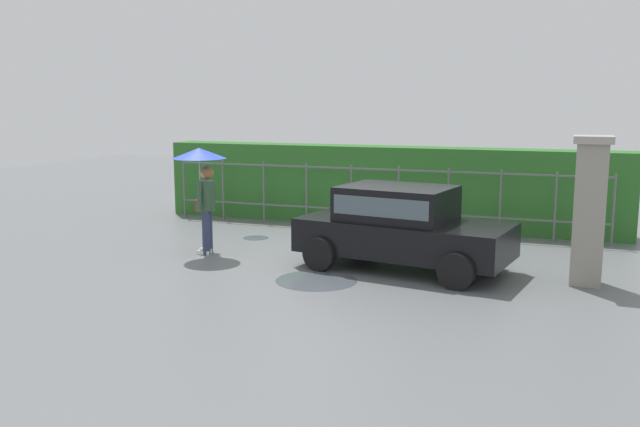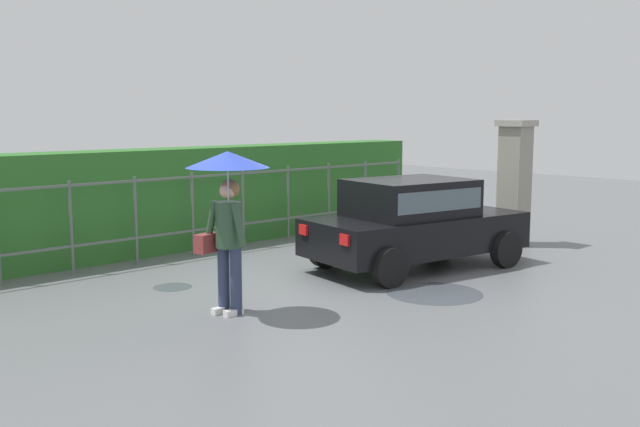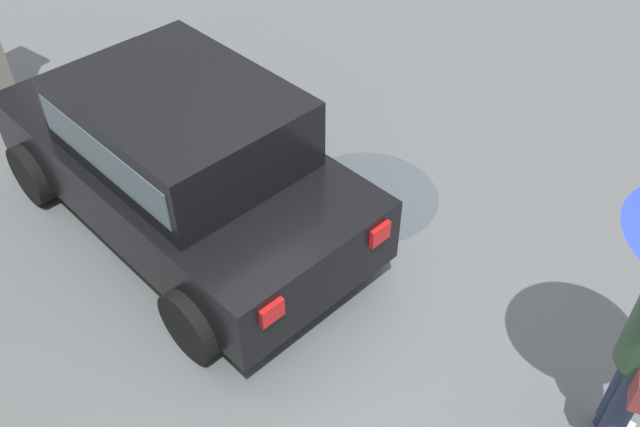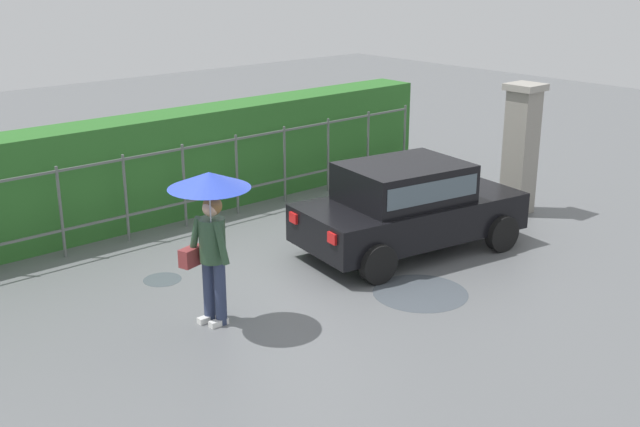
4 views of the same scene
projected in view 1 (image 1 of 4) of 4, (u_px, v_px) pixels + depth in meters
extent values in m
plane|color=slate|center=(330.00, 258.00, 12.92)|extent=(40.00, 40.00, 0.00)
cube|color=black|center=(404.00, 237.00, 11.95)|extent=(3.91, 2.21, 0.60)
cube|color=black|center=(397.00, 203.00, 11.92)|extent=(2.10, 1.72, 0.60)
cube|color=#4C5B66|center=(397.00, 202.00, 11.92)|extent=(1.96, 1.72, 0.33)
cylinder|color=black|center=(486.00, 251.00, 12.10)|extent=(0.62, 0.27, 0.60)
cylinder|color=black|center=(456.00, 271.00, 10.66)|extent=(0.62, 0.27, 0.60)
cylinder|color=black|center=(362.00, 237.00, 13.32)|extent=(0.62, 0.27, 0.60)
cylinder|color=black|center=(319.00, 254.00, 11.89)|extent=(0.62, 0.27, 0.60)
cube|color=red|center=(328.00, 216.00, 13.30)|extent=(0.09, 0.21, 0.16)
cube|color=red|center=(298.00, 224.00, 12.36)|extent=(0.09, 0.21, 0.16)
cylinder|color=#2D3856|center=(206.00, 233.00, 13.10)|extent=(0.15, 0.15, 0.86)
cylinder|color=#2D3856|center=(209.00, 231.00, 13.30)|extent=(0.15, 0.15, 0.86)
cube|color=white|center=(204.00, 252.00, 13.17)|extent=(0.26, 0.10, 0.08)
cube|color=white|center=(206.00, 250.00, 13.37)|extent=(0.26, 0.10, 0.08)
cylinder|color=#2D4C33|center=(206.00, 196.00, 13.08)|extent=(0.34, 0.34, 0.58)
sphere|color=#DBAD89|center=(206.00, 174.00, 13.01)|extent=(0.22, 0.22, 0.22)
sphere|color=olive|center=(207.00, 173.00, 13.01)|extent=(0.25, 0.25, 0.25)
cylinder|color=#2D4C33|center=(199.00, 196.00, 12.87)|extent=(0.15, 0.24, 0.56)
cylinder|color=#2D4C33|center=(205.00, 193.00, 13.30)|extent=(0.15, 0.24, 0.56)
cylinder|color=#B2B2B7|center=(200.00, 178.00, 12.96)|extent=(0.02, 0.02, 0.77)
cone|color=blue|center=(199.00, 153.00, 12.88)|extent=(1.03, 1.03, 0.20)
cube|color=maroon|center=(204.00, 206.00, 13.39)|extent=(0.37, 0.24, 0.24)
cube|color=gray|center=(589.00, 215.00, 10.84)|extent=(0.48, 0.48, 2.30)
cube|color=#9E998E|center=(594.00, 140.00, 10.64)|extent=(0.60, 0.60, 0.12)
cylinder|color=#59605B|center=(184.00, 188.00, 17.40)|extent=(0.05, 0.05, 1.50)
cylinder|color=#59605B|center=(223.00, 190.00, 17.01)|extent=(0.05, 0.05, 1.50)
cylinder|color=#59605B|center=(264.00, 192.00, 16.61)|extent=(0.05, 0.05, 1.50)
cylinder|color=#59605B|center=(306.00, 194.00, 16.22)|extent=(0.05, 0.05, 1.50)
cylinder|color=#59605B|center=(351.00, 197.00, 15.82)|extent=(0.05, 0.05, 1.50)
cylinder|color=#59605B|center=(398.00, 199.00, 15.43)|extent=(0.05, 0.05, 1.50)
cylinder|color=#59605B|center=(448.00, 202.00, 15.03)|extent=(0.05, 0.05, 1.50)
cylinder|color=#59605B|center=(500.00, 204.00, 14.64)|extent=(0.05, 0.05, 1.50)
cylinder|color=#59605B|center=(555.00, 207.00, 14.25)|extent=(0.05, 0.05, 1.50)
cylinder|color=#59605B|center=(614.00, 210.00, 13.85)|extent=(0.05, 0.05, 1.50)
cube|color=#59605B|center=(375.00, 169.00, 15.52)|extent=(10.21, 0.03, 0.04)
cube|color=#59605B|center=(374.00, 211.00, 15.68)|extent=(10.21, 0.03, 0.04)
cube|color=#2D6B28|center=(383.00, 186.00, 16.31)|extent=(11.21, 0.90, 1.90)
cylinder|color=#4C545B|center=(316.00, 280.00, 11.25)|extent=(1.37, 1.37, 0.00)
cylinder|color=#4C545B|center=(256.00, 238.00, 14.78)|extent=(0.57, 0.57, 0.00)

